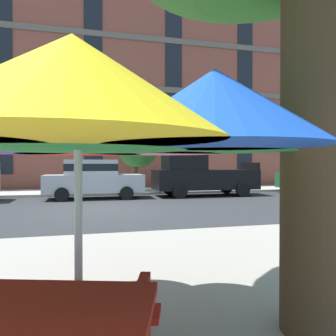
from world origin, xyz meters
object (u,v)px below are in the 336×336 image
at_px(sedan_silver, 93,178).
at_px(pickup_black, 201,175).
at_px(street_tree_middle, 136,146).
at_px(patio_umbrella, 78,119).
at_px(sedan_green, 319,176).

distance_m(sedan_silver, pickup_black, 5.20).
bearing_deg(pickup_black, street_tree_middle, 135.90).
bearing_deg(patio_umbrella, sedan_silver, 88.23).
height_order(pickup_black, street_tree_middle, street_tree_middle).
distance_m(sedan_green, street_tree_middle, 10.19).
relative_size(sedan_green, patio_umbrella, 1.26).
xyz_separation_m(sedan_green, patio_umbrella, (-12.45, -12.70, 0.98)).
bearing_deg(patio_umbrella, sedan_green, 45.56).
relative_size(pickup_black, patio_umbrella, 1.46).
distance_m(pickup_black, street_tree_middle, 4.22).
xyz_separation_m(sedan_silver, patio_umbrella, (-0.39, -12.70, 0.98)).
relative_size(street_tree_middle, patio_umbrella, 1.05).
height_order(sedan_silver, street_tree_middle, street_tree_middle).
bearing_deg(sedan_green, pickup_black, 180.00).
height_order(pickup_black, sedan_green, pickup_black).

